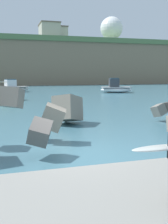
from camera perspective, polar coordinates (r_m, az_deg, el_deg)
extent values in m
plane|color=#42707F|center=(9.26, -2.10, -9.16)|extent=(400.00, 400.00, 0.00)
cube|color=gray|center=(5.70, 8.46, -19.54)|extent=(48.00, 4.40, 0.24)
cube|color=slate|center=(16.02, 15.78, 0.39)|extent=(0.84, 0.84, 0.91)
cube|color=#4C4944|center=(16.59, 17.17, 0.98)|extent=(0.92, 0.91, 0.74)
cube|color=gray|center=(14.59, -3.52, 0.75)|extent=(1.89, 2.13, 1.74)
cube|color=slate|center=(11.28, -15.35, 3.03)|extent=(1.17, 1.13, 0.99)
cube|color=#605B56|center=(8.85, -9.42, -4.24)|extent=(0.96, 1.12, 1.01)
cube|color=gray|center=(10.62, -6.73, -1.15)|extent=(1.21, 0.97, 1.19)
ellipsoid|color=white|center=(5.46, 16.75, -7.30)|extent=(2.02, 1.30, 0.37)
ellipsoid|color=white|center=(39.09, 6.92, 4.75)|extent=(4.89, 3.04, 0.83)
cube|color=#ACACAC|center=(39.07, 6.93, 5.30)|extent=(4.50, 2.79, 0.10)
cube|color=#33383D|center=(38.98, 6.45, 6.23)|extent=(1.60, 1.54, 1.19)
cube|color=#334C5B|center=(38.96, 6.46, 7.19)|extent=(1.44, 1.38, 0.12)
ellipsoid|color=beige|center=(40.90, -14.98, 4.69)|extent=(5.23, 3.64, 0.83)
cube|color=#9C9991|center=(40.88, -15.00, 5.21)|extent=(4.81, 3.35, 0.10)
cube|color=silver|center=(40.69, -15.50, 5.96)|extent=(1.78, 1.55, 1.02)
cube|color=#334C5B|center=(40.68, -15.53, 6.76)|extent=(1.60, 1.40, 0.12)
cube|color=#847056|center=(82.21, -11.93, 9.74)|extent=(96.90, 38.92, 10.27)
cube|color=#567547|center=(82.57, -12.06, 13.72)|extent=(98.84, 39.70, 1.20)
cylinder|color=silver|center=(93.37, 5.88, 14.37)|extent=(4.49, 4.49, 2.61)
sphere|color=white|center=(94.05, 5.92, 17.45)|extent=(7.55, 7.55, 7.55)
cube|color=beige|center=(81.08, -5.65, 15.91)|extent=(4.58, 7.26, 4.29)
cube|color=#66564C|center=(81.41, -5.67, 17.51)|extent=(4.81, 7.62, 0.30)
cube|color=#B2ADA3|center=(77.91, -7.46, 16.38)|extent=(5.10, 7.40, 4.79)
cube|color=#66564C|center=(78.31, -7.50, 18.23)|extent=(5.36, 7.77, 0.30)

